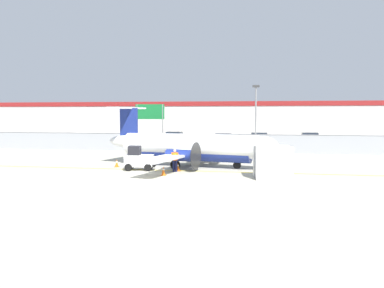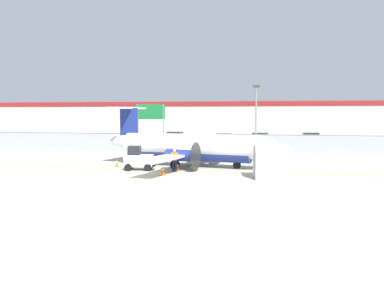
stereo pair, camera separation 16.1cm
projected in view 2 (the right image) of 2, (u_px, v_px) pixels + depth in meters
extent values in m
plane|color=#B2AD99|center=(159.00, 174.00, 30.96)|extent=(140.00, 140.00, 0.00)
cube|color=yellow|center=(166.00, 170.00, 32.92)|extent=(84.00, 0.20, 0.01)
cube|color=gray|center=(202.00, 143.00, 48.50)|extent=(98.00, 0.04, 2.00)
cylinder|color=slate|center=(202.00, 134.00, 48.43)|extent=(98.00, 0.10, 0.10)
cube|color=#38383A|center=(216.00, 144.00, 59.82)|extent=(98.00, 17.00, 0.12)
cube|color=#BCB7B2|center=(230.00, 120.00, 77.69)|extent=(91.00, 8.00, 6.50)
cube|color=maroon|center=(228.00, 104.00, 73.58)|extent=(91.00, 0.20, 0.80)
cylinder|color=white|center=(190.00, 145.00, 35.11)|extent=(11.64, 4.13, 1.90)
ellipsoid|color=white|center=(262.00, 148.00, 32.78)|extent=(2.96, 2.29, 1.80)
ellipsoid|color=white|center=(126.00, 141.00, 37.42)|extent=(3.38, 1.67, 1.05)
cylinder|color=navy|center=(190.00, 152.00, 35.14)|extent=(10.40, 3.49, 1.48)
cube|color=white|center=(191.00, 152.00, 35.11)|extent=(4.73, 16.00, 0.18)
cylinder|color=navy|center=(204.00, 150.00, 37.43)|extent=(2.33, 1.32, 0.90)
cone|color=black|center=(217.00, 150.00, 36.98)|extent=(0.53, 0.52, 0.44)
cylinder|color=#262626|center=(218.00, 150.00, 36.93)|extent=(0.45, 2.07, 2.10)
cylinder|color=navy|center=(180.00, 155.00, 32.64)|extent=(2.33, 1.32, 0.90)
cone|color=black|center=(194.00, 156.00, 32.20)|extent=(0.53, 0.52, 0.44)
cylinder|color=#262626|center=(196.00, 156.00, 32.14)|extent=(0.45, 2.07, 2.10)
cube|color=navy|center=(129.00, 126.00, 37.21)|extent=(1.70, 0.51, 3.10)
cube|color=white|center=(127.00, 108.00, 37.15)|extent=(2.03, 4.92, 0.14)
cylinder|color=#59595B|center=(237.00, 159.00, 33.62)|extent=(0.16, 0.16, 0.97)
cylinder|color=black|center=(237.00, 165.00, 33.65)|extent=(0.63, 0.33, 0.60)
cylinder|color=#59595B|center=(196.00, 154.00, 37.32)|extent=(0.16, 0.16, 0.90)
cylinder|color=black|center=(196.00, 159.00, 37.35)|extent=(0.79, 0.37, 0.76)
cylinder|color=#59595B|center=(175.00, 159.00, 33.25)|extent=(0.16, 0.16, 0.90)
cylinder|color=black|center=(175.00, 165.00, 33.29)|extent=(0.79, 0.37, 0.76)
cube|color=silver|center=(139.00, 161.00, 33.01)|extent=(2.34, 1.42, 0.90)
cube|color=black|center=(134.00, 150.00, 32.97)|extent=(1.04, 1.12, 0.70)
cube|color=black|center=(154.00, 165.00, 32.98)|extent=(0.32, 1.11, 0.30)
cylinder|color=black|center=(150.00, 166.00, 33.61)|extent=(0.58, 0.26, 0.56)
cylinder|color=black|center=(148.00, 167.00, 32.41)|extent=(0.58, 0.26, 0.56)
cylinder|color=black|center=(131.00, 165.00, 33.67)|extent=(0.58, 0.26, 0.56)
cylinder|color=black|center=(128.00, 167.00, 32.48)|extent=(0.58, 0.26, 0.56)
cylinder|color=#191E4C|center=(173.00, 166.00, 32.14)|extent=(0.17, 0.17, 0.85)
cylinder|color=#191E4C|center=(176.00, 166.00, 32.09)|extent=(0.17, 0.17, 0.85)
cylinder|color=orange|center=(175.00, 156.00, 32.06)|extent=(0.37, 0.37, 0.60)
cylinder|color=orange|center=(172.00, 156.00, 32.12)|extent=(0.11, 0.11, 0.55)
cylinder|color=orange|center=(177.00, 156.00, 32.00)|extent=(0.11, 0.11, 0.55)
sphere|color=tan|center=(175.00, 151.00, 32.03)|extent=(0.22, 0.22, 0.22)
cube|color=silver|center=(272.00, 162.00, 28.69)|extent=(2.69, 2.36, 2.20)
cube|color=#333338|center=(272.00, 162.00, 28.69)|extent=(2.42, 0.47, 2.20)
cube|color=orange|center=(163.00, 175.00, 30.19)|extent=(0.36, 0.36, 0.04)
cone|color=orange|center=(163.00, 171.00, 30.16)|extent=(0.28, 0.28, 0.60)
cylinder|color=white|center=(163.00, 170.00, 30.16)|extent=(0.17, 0.17, 0.08)
cube|color=orange|center=(275.00, 174.00, 30.54)|extent=(0.36, 0.36, 0.04)
cone|color=orange|center=(275.00, 170.00, 30.52)|extent=(0.28, 0.28, 0.60)
cylinder|color=white|center=(275.00, 169.00, 30.52)|extent=(0.17, 0.17, 0.08)
cube|color=orange|center=(117.00, 167.00, 34.96)|extent=(0.36, 0.36, 0.04)
cone|color=orange|center=(117.00, 163.00, 34.94)|extent=(0.28, 0.28, 0.60)
cylinder|color=white|center=(117.00, 162.00, 34.93)|extent=(0.17, 0.17, 0.08)
cube|color=orange|center=(178.00, 171.00, 32.49)|extent=(0.36, 0.36, 0.04)
cone|color=orange|center=(178.00, 167.00, 32.47)|extent=(0.28, 0.28, 0.60)
cylinder|color=white|center=(178.00, 166.00, 32.46)|extent=(0.17, 0.17, 0.08)
cube|color=navy|center=(131.00, 137.00, 65.66)|extent=(4.34, 2.10, 0.80)
cube|color=#262D38|center=(130.00, 133.00, 65.66)|extent=(2.34, 1.77, 0.56)
cylinder|color=black|center=(142.00, 139.00, 66.14)|extent=(0.62, 0.26, 0.60)
cylinder|color=black|center=(137.00, 140.00, 64.42)|extent=(0.62, 0.26, 0.60)
cylinder|color=black|center=(125.00, 139.00, 66.95)|extent=(0.62, 0.26, 0.60)
cylinder|color=black|center=(120.00, 140.00, 65.23)|extent=(0.62, 0.26, 0.60)
cube|color=#19662D|center=(176.00, 138.00, 63.75)|extent=(4.29, 1.94, 0.80)
cube|color=#262D38|center=(175.00, 133.00, 63.74)|extent=(2.29, 1.69, 0.56)
cylinder|color=black|center=(187.00, 140.00, 64.29)|extent=(0.61, 0.23, 0.60)
cylinder|color=black|center=(183.00, 141.00, 62.55)|extent=(0.61, 0.23, 0.60)
cylinder|color=black|center=(169.00, 140.00, 64.99)|extent=(0.61, 0.23, 0.60)
cylinder|color=black|center=(165.00, 140.00, 63.26)|extent=(0.61, 0.23, 0.60)
cube|color=black|center=(223.00, 140.00, 58.38)|extent=(4.33, 2.05, 0.80)
cube|color=#262D38|center=(224.00, 135.00, 58.31)|extent=(2.33, 1.74, 0.56)
cylinder|color=black|center=(212.00, 143.00, 57.66)|extent=(0.61, 0.25, 0.60)
cylinder|color=black|center=(213.00, 142.00, 59.45)|extent=(0.61, 0.25, 0.60)
cylinder|color=black|center=(233.00, 143.00, 57.35)|extent=(0.61, 0.25, 0.60)
cylinder|color=black|center=(233.00, 142.00, 59.14)|extent=(0.61, 0.25, 0.60)
cube|color=#B28C19|center=(259.00, 139.00, 60.57)|extent=(4.37, 2.18, 0.80)
cube|color=#262D38|center=(260.00, 134.00, 60.51)|extent=(2.37, 1.81, 0.56)
cylinder|color=black|center=(249.00, 142.00, 59.80)|extent=(0.62, 0.27, 0.60)
cylinder|color=black|center=(248.00, 141.00, 61.59)|extent=(0.62, 0.27, 0.60)
cylinder|color=black|center=(269.00, 142.00, 59.58)|extent=(0.62, 0.27, 0.60)
cylinder|color=black|center=(268.00, 141.00, 61.37)|extent=(0.62, 0.27, 0.60)
cube|color=#19662D|center=(310.00, 139.00, 60.72)|extent=(4.29, 1.94, 0.80)
cube|color=#262D38|center=(311.00, 134.00, 60.65)|extent=(2.29, 1.69, 0.56)
cylinder|color=black|center=(300.00, 142.00, 60.05)|extent=(0.61, 0.23, 0.60)
cylinder|color=black|center=(299.00, 141.00, 61.83)|extent=(0.61, 0.23, 0.60)
cylinder|color=black|center=(321.00, 142.00, 59.66)|extent=(0.61, 0.23, 0.60)
cylinder|color=black|center=(319.00, 141.00, 61.44)|extent=(0.61, 0.23, 0.60)
cylinder|color=slate|center=(256.00, 122.00, 43.71)|extent=(0.16, 0.16, 7.00)
cube|color=#333333|center=(256.00, 86.00, 43.45)|extent=(0.70, 0.30, 0.24)
cylinder|color=slate|center=(138.00, 127.00, 52.10)|extent=(0.14, 0.14, 5.50)
cylinder|color=slate|center=(163.00, 127.00, 51.47)|extent=(0.14, 0.14, 5.50)
cube|color=#14662D|center=(150.00, 112.00, 51.65)|extent=(3.60, 0.10, 1.80)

